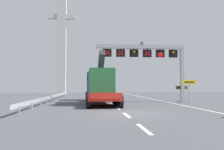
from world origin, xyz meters
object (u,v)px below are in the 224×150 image
(overhead_lane_gantry, at_px, (151,56))
(tourist_info_sign_brown, at_px, (182,90))
(exit_sign_yellow, at_px, (189,86))
(bridge_pylon_distant, at_px, (62,30))
(heavy_haul_truck_red, at_px, (99,85))

(overhead_lane_gantry, distance_m, tourist_info_sign_brown, 5.37)
(exit_sign_yellow, xyz_separation_m, bridge_pylon_distant, (-19.53, 51.12, 17.77))
(heavy_haul_truck_red, bearing_deg, tourist_info_sign_brown, -0.27)
(overhead_lane_gantry, xyz_separation_m, bridge_pylon_distant, (-16.17, 48.40, 14.29))
(bridge_pylon_distant, bearing_deg, overhead_lane_gantry, -71.52)
(tourist_info_sign_brown, bearing_deg, overhead_lane_gantry, -178.24)
(exit_sign_yellow, height_order, tourist_info_sign_brown, exit_sign_yellow)
(overhead_lane_gantry, bearing_deg, tourist_info_sign_brown, 1.76)
(bridge_pylon_distant, bearing_deg, exit_sign_yellow, -69.09)
(exit_sign_yellow, xyz_separation_m, tourist_info_sign_brown, (0.28, 2.84, -0.46))
(exit_sign_yellow, bearing_deg, heavy_haul_truck_red, 163.02)
(heavy_haul_truck_red, relative_size, tourist_info_sign_brown, 7.45)
(overhead_lane_gantry, relative_size, bridge_pylon_distant, 0.27)
(overhead_lane_gantry, relative_size, heavy_haul_truck_red, 0.75)
(exit_sign_yellow, relative_size, bridge_pylon_distant, 0.07)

